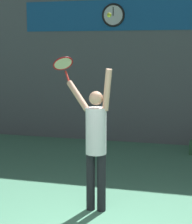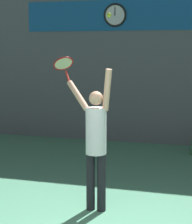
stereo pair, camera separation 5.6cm
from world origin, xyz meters
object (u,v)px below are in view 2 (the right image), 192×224
(tennis_player, at_px, (96,139))
(tennis_ball, at_px, (109,15))
(tennis_racket, at_px, (64,65))
(scoreboard_clock, at_px, (115,15))

(tennis_player, bearing_deg, tennis_ball, -26.74)
(tennis_player, xyz_separation_m, tennis_ball, (0.22, -0.11, 1.77))
(tennis_racket, height_order, tennis_ball, tennis_ball)
(tennis_player, distance_m, tennis_racket, 1.34)
(scoreboard_clock, bearing_deg, tennis_racket, -88.25)
(scoreboard_clock, bearing_deg, tennis_player, -80.24)
(tennis_racket, bearing_deg, tennis_player, -35.58)
(tennis_ball, bearing_deg, tennis_racket, 146.49)
(tennis_player, bearing_deg, tennis_racket, 144.42)
(scoreboard_clock, xyz_separation_m, tennis_racket, (0.13, -4.10, -1.08))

